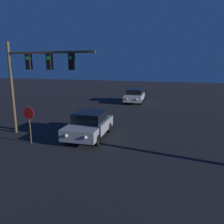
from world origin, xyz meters
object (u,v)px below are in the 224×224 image
object	(u,v)px
car_near	(89,124)
traffic_signal_mast	(34,71)
car_far	(135,96)
stop_sign	(29,119)

from	to	relation	value
car_near	traffic_signal_mast	xyz separation A→B (m)	(-3.17, -0.65, 3.16)
traffic_signal_mast	car_far	bearing A→B (deg)	76.71
car_far	stop_sign	bearing A→B (deg)	76.14
car_near	stop_sign	size ratio (longest dim) A/B	2.05
stop_sign	car_far	bearing A→B (deg)	79.87
car_near	stop_sign	bearing A→B (deg)	34.65
car_far	traffic_signal_mast	bearing A→B (deg)	72.98
car_far	traffic_signal_mast	world-z (taller)	traffic_signal_mast
traffic_signal_mast	car_near	bearing A→B (deg)	11.63
car_far	stop_sign	xyz separation A→B (m)	(-2.67, -14.97, 0.65)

